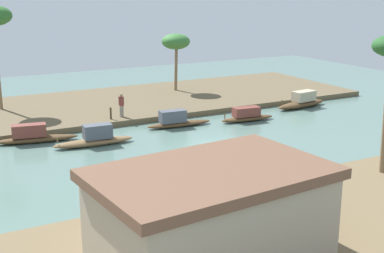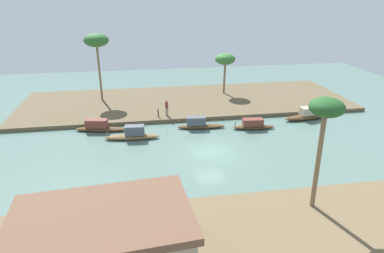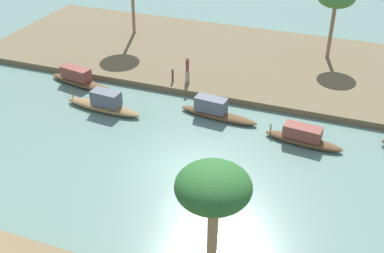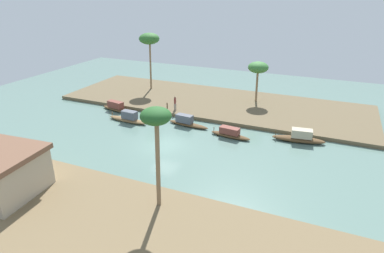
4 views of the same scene
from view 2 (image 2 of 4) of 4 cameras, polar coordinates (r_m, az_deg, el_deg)
river_water at (r=29.39m, az=3.17°, el=-4.26°), size 67.32×67.32×0.00m
riverbank_left at (r=41.89m, az=-0.84°, el=4.31°), size 39.75×12.93×0.42m
sampan_downstream_large at (r=38.52m, az=19.02°, el=1.88°), size 5.28×1.81×1.36m
sampan_with_red_awning at (r=34.57m, az=-15.45°, el=-0.06°), size 5.33×1.90×1.23m
sampan_open_hull at (r=34.43m, az=10.38°, el=0.26°), size 4.38×1.38×1.08m
sampan_foreground at (r=32.03m, az=-10.00°, el=-1.34°), size 5.20×1.42×1.34m
sampan_midstream at (r=34.02m, az=1.19°, el=0.43°), size 4.94×1.37×1.24m
person_on_near_bank at (r=36.28m, az=-4.32°, el=3.07°), size 0.38×0.42×1.75m
mooring_post at (r=36.08m, az=-5.77°, el=2.28°), size 0.14×0.14×0.87m
palm_tree_left_near at (r=43.71m, az=5.65°, el=11.26°), size 2.60×2.60×5.24m
palm_tree_left_far at (r=41.88m, az=-15.97°, el=13.77°), size 2.89×2.89×8.03m
palm_tree_right_tall at (r=20.47m, az=21.79°, el=2.06°), size 2.01×2.01×7.10m
riverside_building at (r=17.06m, az=-14.70°, el=-18.73°), size 8.59×5.87×3.32m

